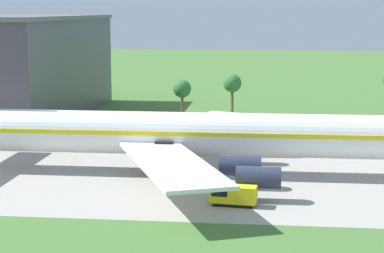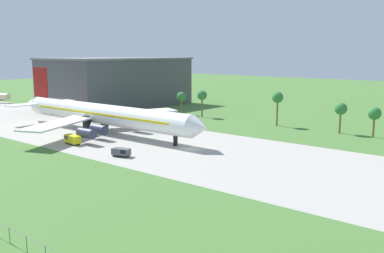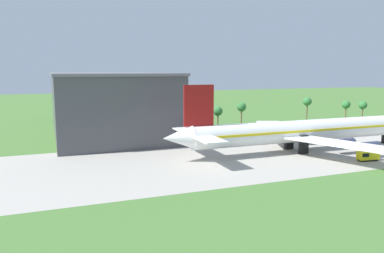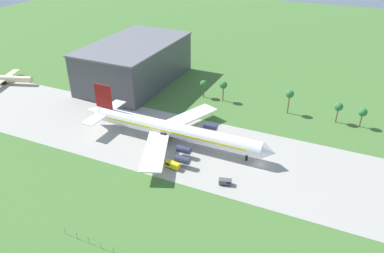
# 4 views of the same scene
# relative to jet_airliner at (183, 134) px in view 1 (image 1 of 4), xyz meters

# --- Properties ---
(jet_airliner) EXTENTS (80.07, 55.60, 18.63)m
(jet_airliner) POSITION_rel_jet_airliner_xyz_m (0.00, 0.00, 0.00)
(jet_airliner) COLOR white
(jet_airliner) RESTS_ON ground_plane
(baggage_tug) EXTENTS (5.55, 2.63, 2.39)m
(baggage_tug) POSITION_rel_jet_airliner_xyz_m (7.64, -15.35, -4.27)
(baggage_tug) COLOR black
(baggage_tug) RESTS_ON ground_plane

